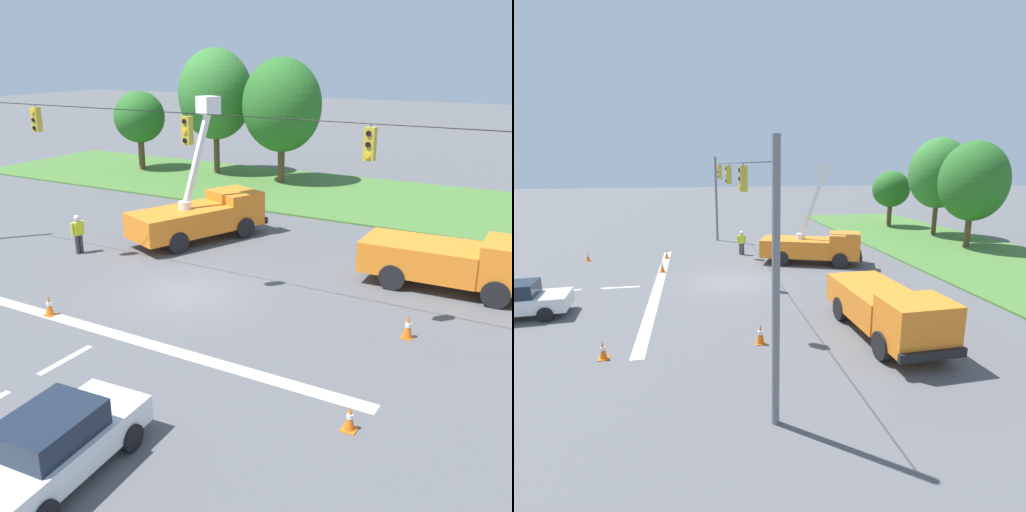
# 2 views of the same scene
# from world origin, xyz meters

# --- Properties ---
(ground_plane) EXTENTS (200.00, 200.00, 0.00)m
(ground_plane) POSITION_xyz_m (0.00, 0.00, 0.00)
(ground_plane) COLOR #565659
(grass_verge) EXTENTS (56.00, 12.00, 0.10)m
(grass_verge) POSITION_xyz_m (0.00, 18.00, 0.05)
(grass_verge) COLOR #477533
(grass_verge) RESTS_ON ground
(lane_markings) EXTENTS (17.60, 15.25, 0.01)m
(lane_markings) POSITION_xyz_m (0.00, -5.49, 0.00)
(lane_markings) COLOR silver
(lane_markings) RESTS_ON ground
(signal_gantry) EXTENTS (26.20, 0.33, 7.20)m
(signal_gantry) POSITION_xyz_m (0.00, -0.00, 4.43)
(signal_gantry) COLOR slate
(signal_gantry) RESTS_ON ground
(tree_far_west) EXTENTS (3.69, 3.94, 5.93)m
(tree_far_west) POSITION_xyz_m (-17.66, 18.63, 4.00)
(tree_far_west) COLOR brown
(tree_far_west) RESTS_ON ground
(tree_west) EXTENTS (5.35, 5.36, 8.96)m
(tree_west) POSITION_xyz_m (-11.86, 20.24, 5.75)
(tree_west) COLOR brown
(tree_west) RESTS_ON ground
(tree_centre) EXTENTS (5.39, 5.02, 8.36)m
(tree_centre) POSITION_xyz_m (-6.14, 19.53, 5.25)
(tree_centre) COLOR brown
(tree_centre) RESTS_ON ground
(utility_truck_bucket_lift) EXTENTS (4.65, 7.10, 6.68)m
(utility_truck_bucket_lift) POSITION_xyz_m (-3.38, 5.93, 1.29)
(utility_truck_bucket_lift) COLOR orange
(utility_truck_bucket_lift) RESTS_ON ground
(utility_truck_support_near) EXTENTS (6.54, 2.62, 2.14)m
(utility_truck_support_near) POSITION_xyz_m (8.51, 5.28, 1.14)
(utility_truck_support_near) COLOR orange
(utility_truck_support_near) RESTS_ON ground
(sedan_white) EXTENTS (2.15, 4.41, 1.56)m
(sedan_white) POSITION_xyz_m (3.74, -9.71, 0.79)
(sedan_white) COLOR white
(sedan_white) RESTS_ON ground
(road_worker) EXTENTS (0.31, 0.64, 1.77)m
(road_worker) POSITION_xyz_m (-6.94, 1.45, 1.00)
(road_worker) COLOR #383842
(road_worker) RESTS_ON ground
(traffic_cone_foreground_left) EXTENTS (0.36, 0.36, 0.66)m
(traffic_cone_foreground_left) POSITION_xyz_m (8.49, -5.14, 0.32)
(traffic_cone_foreground_left) COLOR orange
(traffic_cone_foreground_left) RESTS_ON ground
(traffic_cone_mid_left) EXTENTS (0.36, 0.36, 0.78)m
(traffic_cone_mid_left) POSITION_xyz_m (8.29, 0.37, 0.39)
(traffic_cone_mid_left) COLOR orange
(traffic_cone_mid_left) RESTS_ON ground
(traffic_cone_mid_right) EXTENTS (0.36, 0.36, 0.74)m
(traffic_cone_mid_right) POSITION_xyz_m (-2.85, -3.99, 0.36)
(traffic_cone_mid_right) COLOR orange
(traffic_cone_mid_right) RESTS_ON ground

